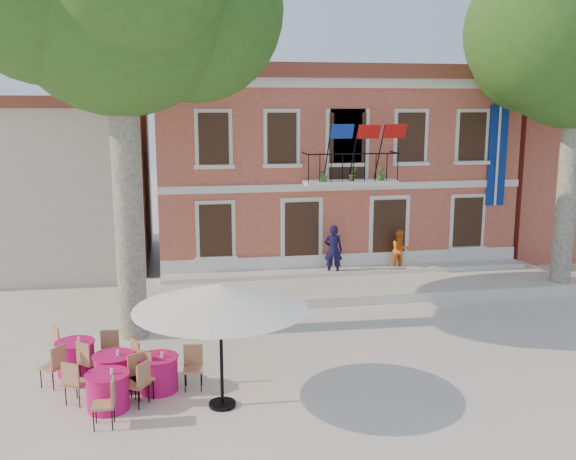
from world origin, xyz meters
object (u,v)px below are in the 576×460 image
(cafe_table_2, at_px, (114,370))
(patio_umbrella, at_px, (220,297))
(pedestrian_orange, at_px, (400,250))
(cafe_table_3, at_px, (76,356))
(pedestrian_navy, at_px, (333,250))
(cafe_table_0, at_px, (108,389))
(cafe_table_1, at_px, (158,372))

(cafe_table_2, bearing_deg, patio_umbrella, -29.49)
(pedestrian_orange, relative_size, cafe_table_2, 0.88)
(patio_umbrella, relative_size, cafe_table_2, 2.07)
(cafe_table_2, distance_m, cafe_table_3, 1.35)
(patio_umbrella, height_order, cafe_table_3, patio_umbrella)
(pedestrian_navy, bearing_deg, cafe_table_3, 59.02)
(pedestrian_orange, bearing_deg, cafe_table_0, -142.96)
(cafe_table_3, bearing_deg, pedestrian_orange, 32.72)
(pedestrian_orange, relative_size, cafe_table_0, 0.80)
(pedestrian_navy, relative_size, cafe_table_0, 0.94)
(pedestrian_orange, xyz_separation_m, cafe_table_0, (-9.29, -8.51, -0.62))
(pedestrian_navy, xyz_separation_m, pedestrian_orange, (2.47, 0.09, -0.13))
(patio_umbrella, xyz_separation_m, cafe_table_2, (-2.24, 1.27, -1.91))
(cafe_table_1, distance_m, cafe_table_3, 2.26)
(pedestrian_navy, distance_m, cafe_table_2, 10.08)
(patio_umbrella, relative_size, pedestrian_navy, 1.99)
(cafe_table_0, xyz_separation_m, cafe_table_3, (-0.89, 1.97, 0.00))
(cafe_table_2, bearing_deg, pedestrian_orange, 39.10)
(pedestrian_navy, relative_size, cafe_table_3, 0.94)
(pedestrian_navy, xyz_separation_m, cafe_table_0, (-6.82, -8.42, -0.75))
(cafe_table_0, bearing_deg, cafe_table_1, 35.98)
(cafe_table_2, bearing_deg, cafe_table_1, -16.58)
(cafe_table_2, bearing_deg, cafe_table_0, -92.49)
(cafe_table_0, distance_m, cafe_table_1, 1.22)
(pedestrian_orange, bearing_deg, pedestrian_navy, 176.66)
(patio_umbrella, bearing_deg, pedestrian_orange, 51.43)
(cafe_table_2, height_order, cafe_table_3, same)
(cafe_table_0, height_order, cafe_table_1, same)
(pedestrian_navy, height_order, cafe_table_3, pedestrian_navy)
(cafe_table_1, bearing_deg, pedestrian_navy, 52.86)
(pedestrian_navy, height_order, cafe_table_2, pedestrian_navy)
(patio_umbrella, bearing_deg, pedestrian_navy, 62.44)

